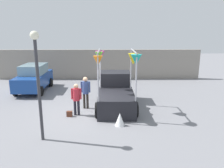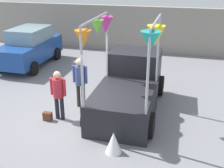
{
  "view_description": "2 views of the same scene",
  "coord_description": "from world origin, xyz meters",
  "px_view_note": "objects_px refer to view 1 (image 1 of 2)",
  "views": [
    {
      "loc": [
        1.0,
        -10.82,
        4.23
      ],
      "look_at": [
        1.15,
        -0.07,
        1.58
      ],
      "focal_mm": 35.0,
      "sensor_mm": 36.0,
      "label": 1
    },
    {
      "loc": [
        3.02,
        -7.67,
        4.57
      ],
      "look_at": [
        0.99,
        0.11,
        1.24
      ],
      "focal_mm": 45.0,
      "sensor_mm": 36.0,
      "label": 2
    }
  ],
  "objects_px": {
    "handbag": "(69,114)",
    "folded_kite_bundle_white": "(120,119)",
    "street_lamp": "(37,72)",
    "parked_car": "(34,78)",
    "person_vendor": "(86,89)",
    "vendor_truck": "(116,91)",
    "person_customer": "(76,96)"
  },
  "relations": [
    {
      "from": "vendor_truck",
      "to": "folded_kite_bundle_white",
      "type": "height_order",
      "value": "vendor_truck"
    },
    {
      "from": "vendor_truck",
      "to": "street_lamp",
      "type": "relative_size",
      "value": 0.98
    },
    {
      "from": "person_vendor",
      "to": "person_customer",
      "type": "bearing_deg",
      "value": -109.84
    },
    {
      "from": "person_customer",
      "to": "street_lamp",
      "type": "distance_m",
      "value": 3.27
    },
    {
      "from": "folded_kite_bundle_white",
      "to": "handbag",
      "type": "bearing_deg",
      "value": 155.99
    },
    {
      "from": "handbag",
      "to": "person_customer",
      "type": "bearing_deg",
      "value": 29.74
    },
    {
      "from": "parked_car",
      "to": "person_vendor",
      "type": "height_order",
      "value": "parked_car"
    },
    {
      "from": "parked_car",
      "to": "street_lamp",
      "type": "bearing_deg",
      "value": -69.63
    },
    {
      "from": "handbag",
      "to": "folded_kite_bundle_white",
      "type": "distance_m",
      "value": 2.72
    },
    {
      "from": "handbag",
      "to": "vendor_truck",
      "type": "bearing_deg",
      "value": 34.29
    },
    {
      "from": "person_vendor",
      "to": "handbag",
      "type": "distance_m",
      "value": 1.68
    },
    {
      "from": "parked_car",
      "to": "folded_kite_bundle_white",
      "type": "bearing_deg",
      "value": -45.9
    },
    {
      "from": "street_lamp",
      "to": "folded_kite_bundle_white",
      "type": "xyz_separation_m",
      "value": [
        3.13,
        1.28,
        -2.43
      ]
    },
    {
      "from": "person_customer",
      "to": "handbag",
      "type": "height_order",
      "value": "person_customer"
    },
    {
      "from": "street_lamp",
      "to": "folded_kite_bundle_white",
      "type": "distance_m",
      "value": 4.16
    },
    {
      "from": "person_vendor",
      "to": "folded_kite_bundle_white",
      "type": "height_order",
      "value": "person_vendor"
    },
    {
      "from": "parked_car",
      "to": "person_vendor",
      "type": "xyz_separation_m",
      "value": [
        4.06,
        -3.72,
        0.14
      ]
    },
    {
      "from": "folded_kite_bundle_white",
      "to": "person_vendor",
      "type": "bearing_deg",
      "value": 127.61
    },
    {
      "from": "folded_kite_bundle_white",
      "to": "parked_car",
      "type": "bearing_deg",
      "value": 134.1
    },
    {
      "from": "parked_car",
      "to": "street_lamp",
      "type": "distance_m",
      "value": 7.99
    },
    {
      "from": "person_customer",
      "to": "person_vendor",
      "type": "xyz_separation_m",
      "value": [
        0.36,
        1.0,
        0.09
      ]
    },
    {
      "from": "person_customer",
      "to": "vendor_truck",
      "type": "bearing_deg",
      "value": 35.04
    },
    {
      "from": "parked_car",
      "to": "person_customer",
      "type": "height_order",
      "value": "parked_car"
    },
    {
      "from": "parked_car",
      "to": "folded_kite_bundle_white",
      "type": "height_order",
      "value": "parked_car"
    },
    {
      "from": "person_vendor",
      "to": "folded_kite_bundle_white",
      "type": "distance_m",
      "value": 3.01
    },
    {
      "from": "handbag",
      "to": "folded_kite_bundle_white",
      "type": "height_order",
      "value": "folded_kite_bundle_white"
    },
    {
      "from": "handbag",
      "to": "street_lamp",
      "type": "distance_m",
      "value": 3.57
    },
    {
      "from": "vendor_truck",
      "to": "folded_kite_bundle_white",
      "type": "xyz_separation_m",
      "value": [
        0.11,
        -2.72,
        -0.57
      ]
    },
    {
      "from": "vendor_truck",
      "to": "person_customer",
      "type": "xyz_separation_m",
      "value": [
        -2.02,
        -1.42,
        0.12
      ]
    },
    {
      "from": "vendor_truck",
      "to": "parked_car",
      "type": "distance_m",
      "value": 6.61
    },
    {
      "from": "parked_car",
      "to": "handbag",
      "type": "height_order",
      "value": "parked_car"
    },
    {
      "from": "person_vendor",
      "to": "vendor_truck",
      "type": "bearing_deg",
      "value": 14.17
    }
  ]
}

